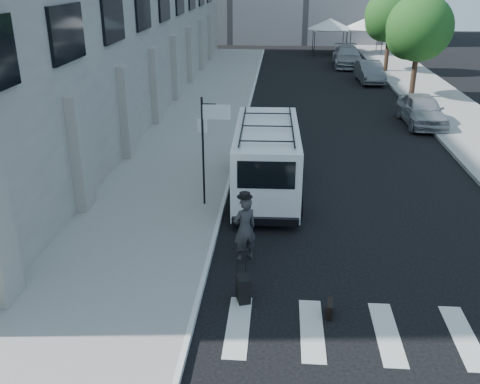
% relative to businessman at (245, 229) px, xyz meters
% --- Properties ---
extents(ground, '(120.00, 120.00, 0.00)m').
position_rel_businessman_xyz_m(ground, '(1.06, 0.04, -0.90)').
color(ground, black).
rests_on(ground, ground).
extents(sidewalk_left, '(4.50, 48.00, 0.15)m').
position_rel_businessman_xyz_m(sidewalk_left, '(-3.19, 16.04, -0.83)').
color(sidewalk_left, gray).
rests_on(sidewalk_left, ground).
extents(sidewalk_right, '(4.00, 56.00, 0.15)m').
position_rel_businessman_xyz_m(sidewalk_right, '(10.06, 20.04, -0.83)').
color(sidewalk_right, gray).
rests_on(sidewalk_right, ground).
extents(sign_pole, '(1.03, 0.07, 3.50)m').
position_rel_businessman_xyz_m(sign_pole, '(-1.30, 3.24, 1.75)').
color(sign_pole, black).
rests_on(sign_pole, sidewalk_left).
extents(tree_near, '(3.80, 3.83, 6.03)m').
position_rel_businessman_xyz_m(tree_near, '(8.56, 20.19, 3.07)').
color(tree_near, black).
rests_on(tree_near, ground).
extents(tree_far, '(3.80, 3.83, 6.03)m').
position_rel_businessman_xyz_m(tree_far, '(8.56, 29.19, 3.07)').
color(tree_far, black).
rests_on(tree_far, ground).
extents(tent_left, '(4.00, 4.00, 3.20)m').
position_rel_businessman_xyz_m(tent_left, '(5.06, 38.04, 1.81)').
color(tent_left, black).
rests_on(tent_left, ground).
extents(tent_right, '(4.00, 4.00, 3.20)m').
position_rel_businessman_xyz_m(tent_right, '(8.26, 38.54, 1.81)').
color(tent_right, black).
rests_on(tent_right, ground).
extents(businessman, '(0.79, 0.71, 1.80)m').
position_rel_businessman_xyz_m(businessman, '(0.00, 0.00, 0.00)').
color(businessman, '#333335').
rests_on(businessman, ground).
extents(briefcase, '(0.18, 0.45, 0.34)m').
position_rel_businessman_xyz_m(briefcase, '(2.08, -2.39, -0.73)').
color(briefcase, black).
rests_on(briefcase, ground).
extents(suitcase, '(0.39, 0.50, 1.23)m').
position_rel_businessman_xyz_m(suitcase, '(0.10, -1.96, -0.58)').
color(suitcase, black).
rests_on(suitcase, ground).
extents(cargo_van, '(2.38, 6.42, 2.39)m').
position_rel_businessman_xyz_m(cargo_van, '(0.42, 4.76, 0.33)').
color(cargo_van, white).
rests_on(cargo_van, ground).
extents(parked_car_a, '(1.92, 4.50, 1.52)m').
position_rel_businessman_xyz_m(parked_car_a, '(7.86, 14.16, -0.14)').
color(parked_car_a, '#9A9EA2').
rests_on(parked_car_a, ground).
extents(parked_car_b, '(1.72, 4.36, 1.41)m').
position_rel_businessman_xyz_m(parked_car_b, '(6.88, 25.13, -0.20)').
color(parked_car_b, '#585A60').
rests_on(parked_car_b, ground).
extents(parked_car_c, '(2.34, 5.48, 1.58)m').
position_rel_businessman_xyz_m(parked_car_c, '(6.06, 31.65, -0.11)').
color(parked_car_c, '#94959B').
rests_on(parked_car_c, ground).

